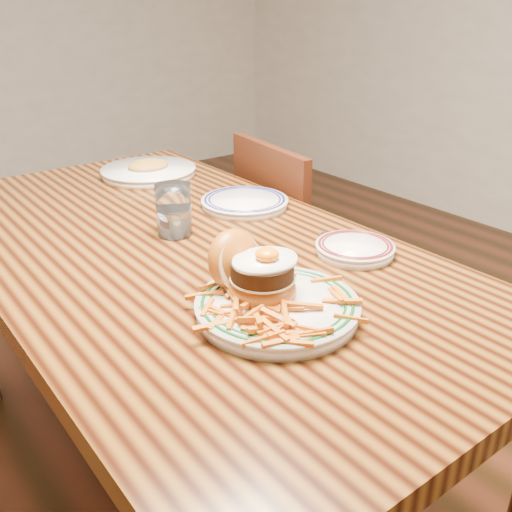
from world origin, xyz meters
TOP-DOWN VIEW (x-y plane):
  - floor at (0.00, 0.00)m, footprint 6.00×6.00m
  - table at (0.00, 0.00)m, footprint 0.85×1.60m
  - chair_right at (0.58, 0.23)m, footprint 0.45×0.45m
  - main_plate at (-0.03, -0.38)m, footprint 0.30×0.31m
  - side_plate at (0.28, -0.29)m, footprint 0.18×0.19m
  - rear_plate at (0.27, 0.11)m, footprint 0.24×0.24m
  - water_glass at (0.02, 0.06)m, footprint 0.08×0.08m
  - far_plate at (0.20, 0.54)m, footprint 0.30×0.30m

SIDE VIEW (x-z plane):
  - floor at x=0.00m, z-range 0.00..0.00m
  - chair_right at x=0.58m, z-range 0.03..0.90m
  - table at x=0.00m, z-range 0.29..1.04m
  - rear_plate at x=0.27m, z-range 0.75..0.78m
  - side_plate at x=0.28m, z-range 0.75..0.78m
  - far_plate at x=0.20m, z-range 0.74..0.79m
  - main_plate at x=-0.03m, z-range 0.72..0.86m
  - water_glass at x=0.02m, z-range 0.74..0.87m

